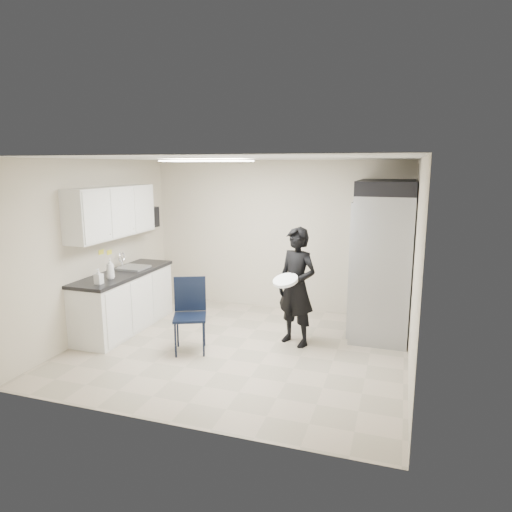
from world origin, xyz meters
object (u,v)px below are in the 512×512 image
(lower_counter, at_px, (125,302))
(man_tuxedo, at_px, (297,287))
(commercial_fridge, at_px, (383,265))
(folding_chair, at_px, (190,317))

(lower_counter, height_order, man_tuxedo, man_tuxedo)
(commercial_fridge, bearing_deg, lower_counter, -164.12)
(man_tuxedo, bearing_deg, folding_chair, -126.53)
(folding_chair, bearing_deg, man_tuxedo, 5.97)
(commercial_fridge, relative_size, folding_chair, 2.15)
(lower_counter, relative_size, man_tuxedo, 1.13)
(commercial_fridge, xyz_separation_m, folding_chair, (-2.42, -1.57, -0.56))
(lower_counter, xyz_separation_m, commercial_fridge, (3.78, 1.07, 0.62))
(commercial_fridge, distance_m, folding_chair, 2.94)
(folding_chair, distance_m, man_tuxedo, 1.53)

